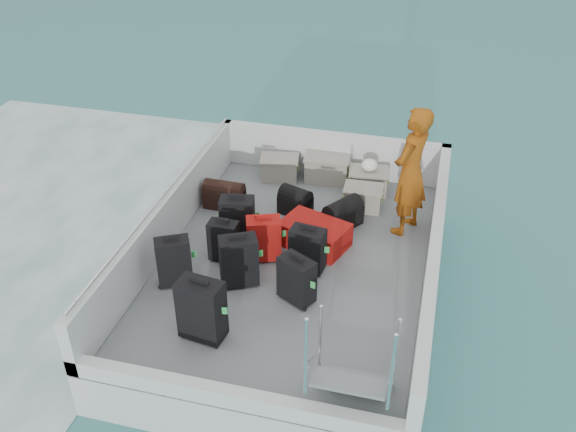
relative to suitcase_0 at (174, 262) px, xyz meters
name	(u,v)px	position (x,y,z in m)	size (l,w,h in m)	color
ground	(294,298)	(1.30, 0.80, -0.94)	(160.00, 160.00, 0.00)	#1C6362
ferry_hull	(294,280)	(1.30, 0.80, -0.64)	(3.60, 5.00, 0.60)	silver
deck	(294,262)	(1.30, 0.80, -0.33)	(3.30, 4.70, 0.02)	slate
deck_fittings	(315,256)	(1.64, 0.48, 0.05)	(3.60, 5.00, 0.90)	silver
suitcase_0	(174,262)	(0.00, 0.00, 0.00)	(0.41, 0.23, 0.64)	black
suitcase_1	(224,241)	(0.42, 0.61, -0.04)	(0.38, 0.21, 0.57)	black
suitcase_2	(237,220)	(0.45, 1.08, 0.00)	(0.45, 0.27, 0.64)	black
suitcase_3	(202,310)	(0.67, -0.79, 0.05)	(0.49, 0.29, 0.74)	black
suitcase_4	(239,262)	(0.76, 0.19, 0.01)	(0.45, 0.27, 0.67)	black
suitcase_5	(264,239)	(0.91, 0.76, -0.02)	(0.43, 0.26, 0.60)	#A3150C
suitcase_6	(297,280)	(1.51, 0.07, -0.03)	(0.42, 0.25, 0.59)	black
suitcase_7	(307,250)	(1.50, 0.67, -0.02)	(0.43, 0.25, 0.60)	black
suitcase_8	(314,234)	(1.47, 1.22, -0.15)	(0.56, 0.86, 0.34)	#A3150C
duffel_0	(224,197)	(-0.01, 1.84, -0.16)	(0.58, 0.30, 0.32)	black
duffel_1	(295,204)	(1.03, 1.93, -0.16)	(0.44, 0.30, 0.32)	black
duffel_2	(343,216)	(1.75, 1.76, -0.16)	(0.55, 0.30, 0.32)	black
crate_0	(280,169)	(0.55, 2.86, -0.15)	(0.55, 0.38, 0.33)	gray
crate_1	(327,168)	(1.27, 3.00, -0.12)	(0.65, 0.45, 0.39)	gray
crate_2	(368,182)	(1.95, 2.80, -0.15)	(0.55, 0.38, 0.33)	gray
crate_3	(363,199)	(1.95, 2.31, -0.16)	(0.52, 0.36, 0.31)	gray
yellow_bag	(373,179)	(2.00, 2.99, -0.21)	(0.28, 0.26, 0.22)	yellow
white_bag	(369,167)	(1.95, 2.80, 0.10)	(0.24, 0.24, 0.18)	white
passenger	(411,172)	(2.60, 1.91, 0.58)	(0.67, 0.43, 1.81)	#CC6313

